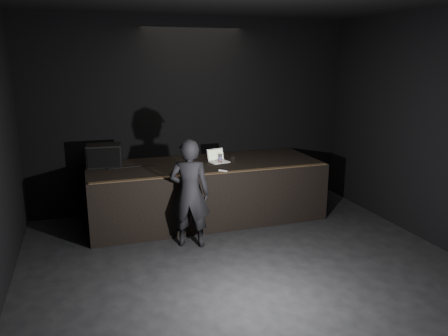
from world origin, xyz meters
TOP-DOWN VIEW (x-y plane):
  - ground at (0.00, 0.00)m, footprint 7.00×7.00m
  - room_walls at (0.00, 0.00)m, footprint 6.10×7.10m
  - stage_riser at (0.00, 2.73)m, footprint 4.00×1.50m
  - riser_lip at (0.00, 2.02)m, footprint 3.92×0.10m
  - stage_monitor at (-1.67, 3.05)m, footprint 0.59×0.46m
  - cable at (-1.23, 2.82)m, footprint 0.81×0.09m
  - laptop at (0.24, 2.77)m, footprint 0.37×0.35m
  - beer_can at (0.24, 2.64)m, footprint 0.07×0.07m
  - plastic_cup at (0.49, 2.69)m, footprint 0.08×0.08m
  - wii_remote at (0.11, 2.08)m, footprint 0.12×0.14m
  - person at (-0.54, 1.66)m, footprint 0.70×0.58m

SIDE VIEW (x-z plane):
  - ground at x=0.00m, z-range 0.00..0.00m
  - stage_riser at x=0.00m, z-range 0.00..1.00m
  - person at x=-0.54m, z-range 0.00..1.65m
  - riser_lip at x=0.00m, z-range 1.00..1.01m
  - cable at x=-1.23m, z-range 1.00..1.02m
  - wii_remote at x=0.11m, z-range 1.00..1.03m
  - plastic_cup at x=0.49m, z-range 1.00..1.10m
  - laptop at x=0.24m, z-range 0.95..1.17m
  - beer_can at x=0.24m, z-range 1.00..1.17m
  - stage_monitor at x=-1.67m, z-range 1.00..1.37m
  - room_walls at x=0.00m, z-range 0.26..3.78m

